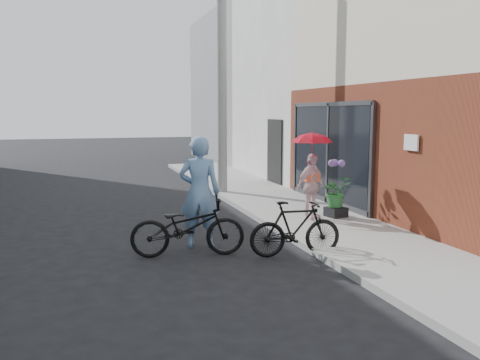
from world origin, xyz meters
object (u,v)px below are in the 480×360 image
utility_pole (222,72)px  bike_right (295,229)px  kimono_woman (311,186)px  bike_left (188,227)px  planter (336,212)px  officer (200,192)px

utility_pole → bike_right: size_ratio=4.49×
bike_right → kimono_woman: (1.29, 2.13, 0.35)m
bike_left → kimono_woman: 3.41m
kimono_woman → planter: (0.62, 0.03, -0.60)m
utility_pole → planter: 5.48m
officer → planter: officer is taller
kimono_woman → planter: 0.86m
utility_pole → bike_left: 6.88m
bike_left → bike_right: bearing=-98.5°
officer → kimono_woman: 2.90m
bike_right → kimono_woman: kimono_woman is taller
bike_right → planter: (1.91, 2.16, -0.25)m
utility_pole → bike_right: bearing=-94.5°
bike_left → bike_right: (1.71, -0.53, -0.03)m
kimono_woman → planter: bearing=-21.2°
kimono_woman → planter: size_ratio=3.59×
officer → bike_right: bearing=163.9°
planter → bike_left: bearing=-155.8°
officer → planter: size_ratio=5.08×
utility_pole → officer: utility_pole is taller
bike_right → utility_pole: bearing=1.4°
utility_pole → bike_left: utility_pole is taller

